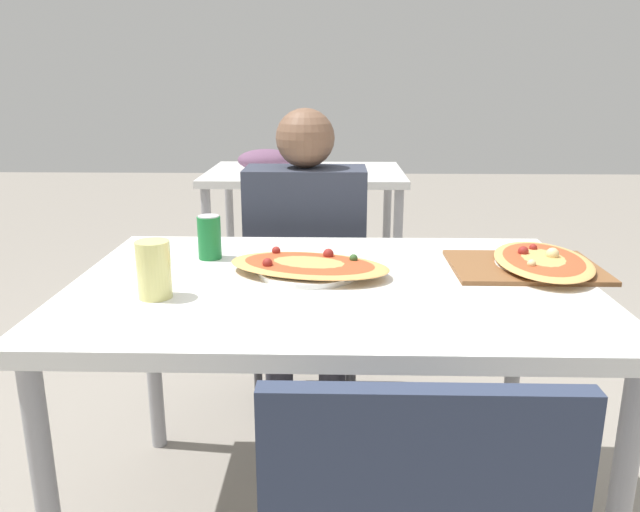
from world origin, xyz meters
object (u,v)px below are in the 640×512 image
chair_far_seated (307,275)px  soda_can (209,237)px  drink_glass (154,270)px  pizza_main (309,266)px  dining_table (332,305)px  person_seated (306,240)px  pizza_second (542,262)px

chair_far_seated → soda_can: (-0.25, -0.59, 0.30)m
soda_can → drink_glass: (-0.06, -0.33, 0.01)m
drink_glass → pizza_main: bearing=28.6°
pizza_main → drink_glass: 0.40m
dining_table → chair_far_seated: chair_far_seated is taller
chair_far_seated → person_seated: size_ratio=0.79×
dining_table → drink_glass: bearing=-161.5°
person_seated → pizza_second: person_seated is taller
person_seated → soda_can: 0.55m
dining_table → pizza_second: 0.59m
person_seated → chair_far_seated: bearing=-90.0°
soda_can → pizza_second: (0.92, -0.08, -0.04)m
dining_table → chair_far_seated: (-0.10, 0.78, -0.17)m
chair_far_seated → pizza_second: bearing=134.9°
chair_far_seated → drink_glass: chair_far_seated is taller
pizza_main → soda_can: soda_can is taller
pizza_second → chair_far_seated: bearing=134.9°
pizza_main → soda_can: bearing=153.8°
soda_can → person_seated: bearing=61.9°
chair_far_seated → drink_glass: size_ratio=6.65×
pizza_main → chair_far_seated: bearing=93.0°
pizza_main → pizza_second: bearing=5.4°
chair_far_seated → pizza_main: chair_far_seated is taller
chair_far_seated → person_seated: 0.21m
soda_can → pizza_second: soda_can is taller
chair_far_seated → pizza_second: (0.67, -0.67, 0.26)m
drink_glass → chair_far_seated: bearing=71.1°
dining_table → soda_can: bearing=150.8°
chair_far_seated → pizza_main: (0.04, -0.73, 0.26)m
pizza_main → pizza_second: size_ratio=1.12×
dining_table → person_seated: size_ratio=1.16×
dining_table → pizza_second: pizza_second is taller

